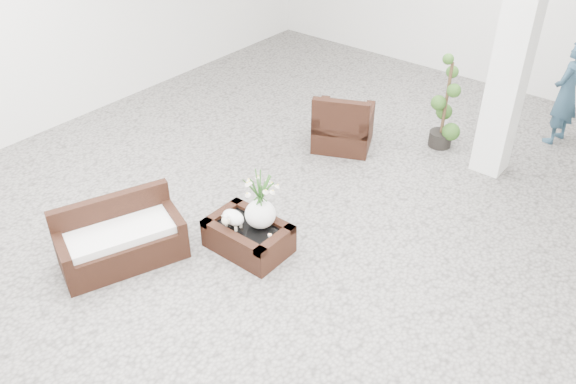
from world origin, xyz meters
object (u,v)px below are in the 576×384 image
Objects in this scene: loveseat at (120,235)px; coffee_table at (248,237)px; armchair at (344,119)px; topiary at (446,103)px.

coffee_table is at bearing -20.93° from loveseat.
armchair is at bearing 15.28° from loveseat.
coffee_table is at bearing -99.66° from topiary.
armchair is at bearing 101.20° from coffee_table.
topiary reaches higher than coffee_table.
armchair reaches higher than coffee_table.
topiary is at bearing -166.62° from armchair.
coffee_table is 3.58m from topiary.
coffee_table is at bearing 76.50° from armchair.
armchair is 1.44m from topiary.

